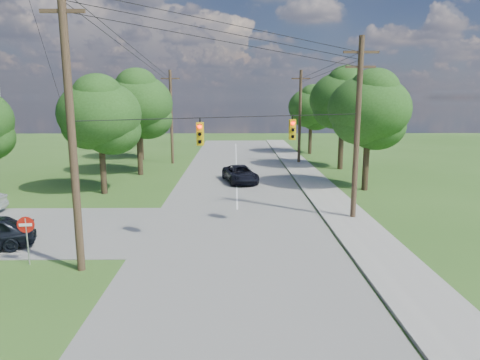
{
  "coord_description": "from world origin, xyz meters",
  "views": [
    {
      "loc": [
        1.86,
        -16.59,
        7.11
      ],
      "look_at": [
        2.12,
        5.0,
        2.94
      ],
      "focal_mm": 32.0,
      "sensor_mm": 36.0,
      "label": 1
    }
  ],
  "objects_px": {
    "pole_ne": "(357,127)",
    "do_not_enter_sign": "(26,229)",
    "car_main_north": "(240,174)",
    "pole_north_w": "(171,116)",
    "pole_north_e": "(300,116)",
    "pole_sw": "(71,120)"
  },
  "relations": [
    {
      "from": "pole_ne",
      "to": "pole_north_w",
      "type": "bearing_deg",
      "value": 122.29
    },
    {
      "from": "pole_north_e",
      "to": "pole_ne",
      "type": "bearing_deg",
      "value": -90.0
    },
    {
      "from": "pole_sw",
      "to": "do_not_enter_sign",
      "type": "distance_m",
      "value": 5.29
    },
    {
      "from": "car_main_north",
      "to": "do_not_enter_sign",
      "type": "xyz_separation_m",
      "value": [
        -9.36,
        -18.09,
        0.85
      ]
    },
    {
      "from": "pole_ne",
      "to": "car_main_north",
      "type": "bearing_deg",
      "value": 120.74
    },
    {
      "from": "do_not_enter_sign",
      "to": "pole_ne",
      "type": "bearing_deg",
      "value": 16.09
    },
    {
      "from": "pole_ne",
      "to": "pole_north_e",
      "type": "relative_size",
      "value": 1.05
    },
    {
      "from": "pole_north_w",
      "to": "do_not_enter_sign",
      "type": "height_order",
      "value": "pole_north_w"
    },
    {
      "from": "pole_ne",
      "to": "do_not_enter_sign",
      "type": "bearing_deg",
      "value": -156.31
    },
    {
      "from": "pole_ne",
      "to": "do_not_enter_sign",
      "type": "height_order",
      "value": "pole_ne"
    },
    {
      "from": "pole_north_w",
      "to": "do_not_enter_sign",
      "type": "bearing_deg",
      "value": -94.06
    },
    {
      "from": "pole_sw",
      "to": "pole_ne",
      "type": "distance_m",
      "value": 15.51
    },
    {
      "from": "do_not_enter_sign",
      "to": "car_main_north",
      "type": "bearing_deg",
      "value": 55.03
    },
    {
      "from": "pole_north_e",
      "to": "car_main_north",
      "type": "bearing_deg",
      "value": -121.14
    },
    {
      "from": "pole_ne",
      "to": "car_main_north",
      "type": "height_order",
      "value": "pole_ne"
    },
    {
      "from": "pole_sw",
      "to": "car_main_north",
      "type": "distance_m",
      "value": 20.67
    },
    {
      "from": "do_not_enter_sign",
      "to": "pole_north_w",
      "type": "bearing_deg",
      "value": 78.34
    },
    {
      "from": "pole_north_w",
      "to": "pole_ne",
      "type": "bearing_deg",
      "value": -57.71
    },
    {
      "from": "pole_ne",
      "to": "pole_north_w",
      "type": "height_order",
      "value": "pole_ne"
    },
    {
      "from": "pole_ne",
      "to": "car_main_north",
      "type": "xyz_separation_m",
      "value": [
        -6.59,
        11.09,
        -4.74
      ]
    },
    {
      "from": "pole_ne",
      "to": "pole_north_w",
      "type": "distance_m",
      "value": 26.03
    },
    {
      "from": "pole_ne",
      "to": "pole_sw",
      "type": "bearing_deg",
      "value": -150.62
    }
  ]
}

